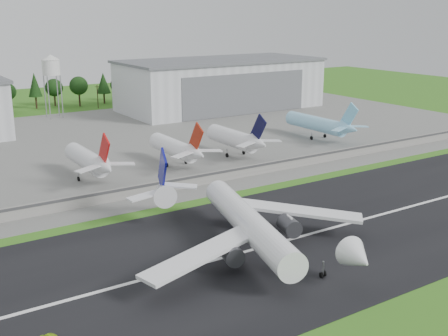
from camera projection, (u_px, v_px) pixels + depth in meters
ground at (343, 249)px, 117.70m from camera, size 600.00×600.00×0.00m
runway at (311, 234)px, 125.78m from camera, size 320.00×60.00×0.10m
runway_centerline at (311, 234)px, 125.76m from camera, size 220.00×1.00×0.02m
apron at (119, 142)px, 214.74m from camera, size 320.00×150.00×0.10m
blast_fence at (207, 178)px, 161.69m from camera, size 240.00×0.61×3.50m
hangar_east at (221, 84)px, 286.97m from camera, size 102.00×47.00×25.20m
water_tower at (51, 65)px, 258.13m from camera, size 8.40×8.40×29.40m
utility_poles at (56, 112)px, 279.45m from camera, size 230.00×3.00×12.00m
treeline at (47, 108)px, 291.58m from camera, size 320.00×16.00×22.00m
main_airliner at (250, 230)px, 115.22m from camera, size 55.24×58.39×18.17m
parked_jet_red_a at (91, 161)px, 164.00m from camera, size 7.36×31.29×16.63m
parked_jet_red_b at (178, 148)px, 179.23m from camera, size 7.36×31.29×16.54m
parked_jet_navy at (238, 139)px, 191.32m from camera, size 7.36×31.29×16.81m
parked_jet_skyblue at (321, 124)px, 217.75m from camera, size 7.36×37.29×16.65m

